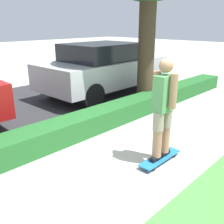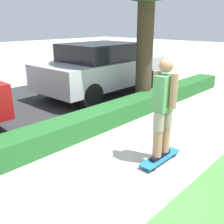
% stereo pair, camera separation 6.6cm
% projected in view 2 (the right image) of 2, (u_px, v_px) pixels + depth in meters
% --- Properties ---
extents(ground_plane, '(60.00, 60.00, 0.00)m').
position_uv_depth(ground_plane, '(130.00, 165.00, 4.43)').
color(ground_plane, '#ADA89E').
extents(street_asphalt, '(13.01, 5.00, 0.01)m').
position_uv_depth(street_asphalt, '(11.00, 111.00, 7.14)').
color(street_asphalt, '#2D2D30').
rests_on(street_asphalt, ground_plane).
extents(hedge_row, '(13.01, 0.60, 0.43)m').
position_uv_depth(hedge_row, '(71.00, 129.00, 5.39)').
color(hedge_row, '#236028').
rests_on(hedge_row, ground_plane).
extents(skateboard, '(0.94, 0.24, 0.08)m').
position_uv_depth(skateboard, '(160.00, 158.00, 4.53)').
color(skateboard, '#1E6BAD').
rests_on(skateboard, ground_plane).
extents(skater_person, '(0.50, 0.44, 1.69)m').
position_uv_depth(skater_person, '(164.00, 107.00, 4.23)').
color(skater_person, black).
rests_on(skater_person, skateboard).
extents(parked_car_middle, '(4.45, 2.08, 1.67)m').
position_uv_depth(parked_car_middle, '(102.00, 68.00, 8.56)').
color(parked_car_middle, '#B7B7BC').
rests_on(parked_car_middle, ground_plane).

